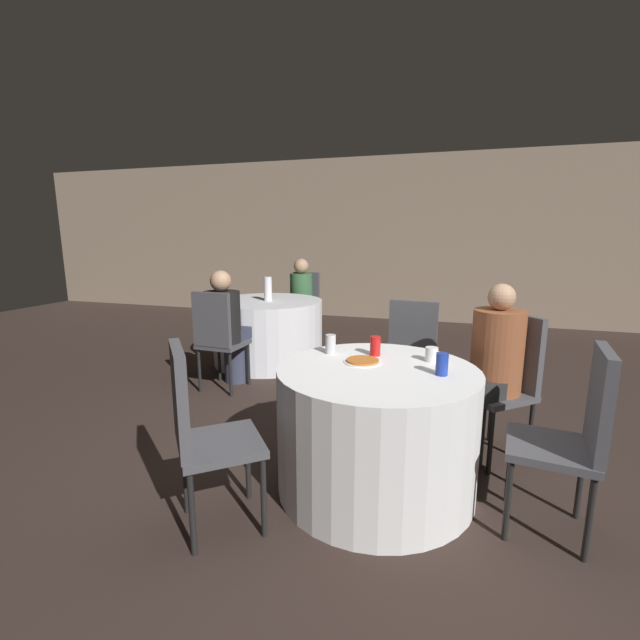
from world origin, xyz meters
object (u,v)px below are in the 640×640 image
at_px(person_black_shirt, 227,328).
at_px(bottle_far, 268,289).
at_px(chair_near_northeast, 506,374).
at_px(table_far, 268,331).
at_px(soda_can_silver, 331,344).
at_px(soda_can_red, 375,346).
at_px(chair_far_south, 217,333).
at_px(table_near, 376,429).
at_px(chair_near_north, 410,352).
at_px(pizza_plate_near, 363,361).
at_px(person_green_jacket, 299,302).
at_px(chair_near_southwest, 199,424).
at_px(chair_near_east, 576,428).
at_px(soda_can_blue, 442,364).
at_px(person_floral_shirt, 487,374).
at_px(chair_far_north, 304,301).

xyz_separation_m(person_black_shirt, bottle_far, (0.07, 0.85, 0.28)).
height_order(chair_near_northeast, bottle_far, bottle_far).
bearing_deg(table_far, soda_can_silver, -56.16).
relative_size(table_far, chair_near_northeast, 1.31).
bearing_deg(soda_can_red, chair_far_south, 152.11).
distance_m(table_near, bottle_far, 2.74).
distance_m(chair_near_north, pizza_plate_near, 0.94).
relative_size(person_black_shirt, person_green_jacket, 0.99).
relative_size(chair_far_south, soda_can_silver, 7.97).
distance_m(chair_near_southwest, chair_far_south, 2.00).
height_order(chair_near_northeast, person_black_shirt, person_black_shirt).
bearing_deg(chair_near_east, soda_can_blue, 87.22).
bearing_deg(table_far, person_floral_shirt, -35.80).
distance_m(soda_can_blue, bottle_far, 2.93).
bearing_deg(soda_can_blue, chair_near_southwest, -151.08).
distance_m(chair_near_southwest, person_floral_shirt, 1.82).
relative_size(chair_near_northeast, soda_can_silver, 7.97).
bearing_deg(chair_near_southwest, person_green_jacket, 152.95).
relative_size(chair_near_southwest, chair_far_north, 1.00).
bearing_deg(soda_can_blue, chair_near_northeast, 58.32).
relative_size(chair_far_north, person_green_jacket, 0.83).
height_order(chair_near_southwest, pizza_plate_near, chair_near_southwest).
distance_m(chair_near_north, soda_can_blue, 1.06).
bearing_deg(soda_can_blue, chair_far_north, 120.60).
xyz_separation_m(chair_near_southwest, person_black_shirt, (-0.93, 1.93, 0.02)).
height_order(table_far, person_black_shirt, person_black_shirt).
distance_m(chair_far_south, pizza_plate_near, 1.92).
bearing_deg(chair_near_east, soda_can_red, 77.16).
bearing_deg(chair_far_south, chair_near_north, -1.75).
bearing_deg(pizza_plate_near, person_green_jacket, 116.48).
bearing_deg(bottle_far, soda_can_red, -50.22).
xyz_separation_m(soda_can_red, soda_can_blue, (0.41, -0.28, 0.00)).
xyz_separation_m(table_far, pizza_plate_near, (1.55, -2.09, 0.38)).
distance_m(table_far, person_black_shirt, 0.91).
distance_m(person_black_shirt, pizza_plate_near, 2.00).
bearing_deg(bottle_far, table_near, -52.76).
relative_size(person_floral_shirt, soda_can_blue, 9.69).
relative_size(soda_can_silver, soda_can_red, 1.00).
xyz_separation_m(soda_can_silver, soda_can_blue, (0.69, -0.24, 0.00)).
distance_m(table_far, chair_far_north, 1.07).
xyz_separation_m(person_green_jacket, bottle_far, (-0.05, -0.91, 0.29)).
bearing_deg(soda_can_silver, chair_near_northeast, 21.07).
xyz_separation_m(pizza_plate_near, soda_can_blue, (0.45, -0.10, 0.05)).
height_order(table_near, soda_can_blue, soda_can_blue).
bearing_deg(chair_near_north, chair_near_east, 133.78).
bearing_deg(person_black_shirt, chair_far_south, -90.00).
xyz_separation_m(person_floral_shirt, bottle_far, (-2.26, 1.61, 0.28)).
bearing_deg(chair_near_east, person_green_jacket, 46.67).
relative_size(chair_near_southwest, soda_can_red, 7.97).
xyz_separation_m(table_near, person_black_shirt, (-1.70, 1.30, 0.23)).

